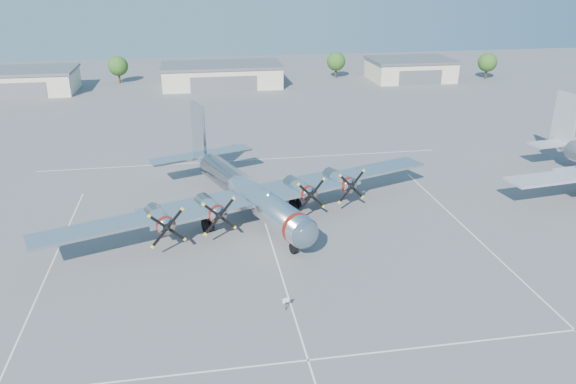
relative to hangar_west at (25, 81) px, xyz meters
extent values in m
plane|color=#4F4F52|center=(45.00, -81.96, -2.71)|extent=(260.00, 260.00, 0.00)
cube|color=silver|center=(23.00, -86.96, -2.71)|extent=(0.15, 40.00, 0.01)
cube|color=silver|center=(45.00, -86.96, -2.71)|extent=(0.15, 40.00, 0.01)
cube|color=silver|center=(67.00, -86.96, -2.71)|extent=(0.15, 40.00, 0.01)
cube|color=silver|center=(45.00, -103.96, -2.71)|extent=(60.00, 0.15, 0.01)
cube|color=silver|center=(45.00, -56.96, -2.71)|extent=(60.00, 0.15, 0.01)
cube|color=#BDB596|center=(0.00, 0.04, -0.31)|extent=(22.00, 14.00, 4.80)
cube|color=slate|center=(0.00, 0.04, 2.39)|extent=(22.60, 14.60, 0.60)
cube|color=slate|center=(0.00, -7.01, -0.91)|extent=(12.10, 0.20, 3.60)
cube|color=#BDB596|center=(45.00, 0.04, -0.31)|extent=(28.00, 14.00, 4.80)
cube|color=slate|center=(45.00, 0.04, 2.39)|extent=(28.60, 14.60, 0.60)
cube|color=slate|center=(45.00, -7.01, -0.91)|extent=(15.40, 0.20, 3.60)
cube|color=#BDB596|center=(93.00, 0.04, -0.31)|extent=(20.00, 14.00, 4.80)
cube|color=slate|center=(93.00, 0.04, 2.39)|extent=(20.60, 14.60, 0.60)
cube|color=slate|center=(93.00, -7.01, -0.91)|extent=(11.00, 0.20, 3.60)
cylinder|color=#382619|center=(20.00, 8.04, -1.31)|extent=(0.50, 0.50, 2.80)
sphere|color=#1E4915|center=(20.00, 8.04, 1.53)|extent=(4.80, 4.80, 4.80)
cylinder|color=#382619|center=(75.00, 6.04, -1.31)|extent=(0.50, 0.50, 2.80)
sphere|color=#1E4915|center=(75.00, 6.04, 1.53)|extent=(4.80, 4.80, 4.80)
cylinder|color=#382619|center=(113.00, -1.96, -1.31)|extent=(0.50, 0.50, 2.80)
sphere|color=#1E4915|center=(113.00, -1.96, 1.53)|extent=(4.80, 4.80, 4.80)
cylinder|color=black|center=(44.46, -97.21, -2.26)|extent=(0.07, 0.07, 0.92)
cube|color=white|center=(44.46, -97.21, -1.74)|extent=(0.62, 0.23, 0.46)
camera|label=1|loc=(37.78, -137.25, 24.58)|focal=35.00mm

